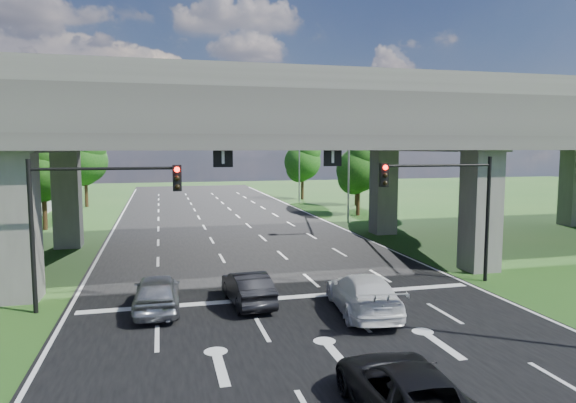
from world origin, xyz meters
name	(u,v)px	position (x,y,z in m)	size (l,w,h in m)	color
ground	(311,326)	(0.00, 0.00, 0.00)	(160.00, 160.00, 0.00)	#214D19
road	(259,264)	(0.00, 10.00, 0.01)	(18.00, 120.00, 0.03)	black
overpass	(252,121)	(0.00, 12.00, 7.92)	(80.00, 15.00, 10.00)	#343230
signal_right	(448,196)	(7.82, 3.94, 4.19)	(5.76, 0.54, 6.00)	black
signal_left	(91,205)	(-7.82, 3.94, 4.19)	(5.76, 0.54, 6.00)	black
streetlight_far	(344,154)	(10.10, 24.00, 5.85)	(3.38, 0.25, 10.00)	gray
streetlight_beyond	(296,153)	(10.10, 40.00, 5.85)	(3.38, 0.25, 10.00)	gray
tree_left_near	(43,168)	(-13.95, 26.00, 4.82)	(4.50, 4.50, 7.80)	black
tree_left_mid	(27,172)	(-16.95, 34.00, 4.17)	(3.91, 3.90, 6.76)	black
tree_left_far	(85,159)	(-12.95, 42.00, 5.14)	(4.80, 4.80, 8.32)	black
tree_right_near	(359,168)	(13.05, 28.00, 4.50)	(4.20, 4.20, 7.28)	black
tree_right_mid	(357,168)	(16.05, 36.00, 4.17)	(3.91, 3.90, 6.76)	black
tree_right_far	(303,161)	(12.05, 44.00, 4.82)	(4.50, 4.50, 7.80)	black
car_silver	(157,292)	(-5.40, 3.00, 0.77)	(1.76, 4.36, 1.49)	#9B9EA2
car_dark	(248,288)	(-1.80, 3.00, 0.71)	(1.43, 4.10, 1.35)	black
car_white	(363,294)	(2.36, 0.83, 0.79)	(2.12, 5.22, 1.51)	silver
car_trailing	(407,392)	(0.30, -6.82, 0.73)	(2.33, 5.04, 1.40)	black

